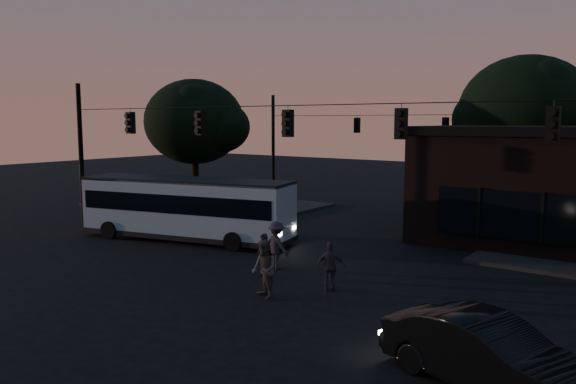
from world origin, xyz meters
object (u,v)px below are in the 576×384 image
Objects in this scene: bus at (186,206)px; pedestrian_a at (264,255)px; pedestrian_d at (277,245)px; car at (487,354)px; pedestrian_b at (264,269)px; pedestrian_c at (330,267)px.

bus is 6.71× the size of pedestrian_a.
car is at bearing 166.41° from pedestrian_d.
pedestrian_b is at bearing -52.97° from pedestrian_a.
pedestrian_d is (-1.83, 3.07, -0.02)m from pedestrian_b.
pedestrian_a is at bearing 119.12° from pedestrian_d.
bus reaches higher than pedestrian_b.
pedestrian_c is (2.85, -0.03, 0.04)m from pedestrian_a.
pedestrian_c is (1.32, 1.88, -0.11)m from pedestrian_b.
pedestrian_b is 1.03× the size of pedestrian_d.
pedestrian_d is at bearing -55.39° from pedestrian_c.
pedestrian_d is (-3.15, 1.19, 0.09)m from pedestrian_c.
bus reaches higher than pedestrian_a.
pedestrian_c reaches higher than pedestrian_a.
pedestrian_c is (-6.31, 3.91, 0.06)m from car.
bus is at bearing -179.70° from pedestrian_b.
pedestrian_c reaches higher than car.
car is at bearing -36.22° from bus.
pedestrian_c is 0.91× the size of pedestrian_d.
car is 9.97m from pedestrian_a.
car is 7.89m from pedestrian_b.
pedestrian_a is at bearing -35.22° from pedestrian_c.
car is at bearing -24.97° from pedestrian_a.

